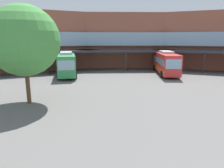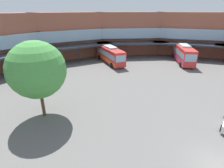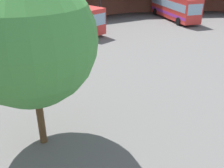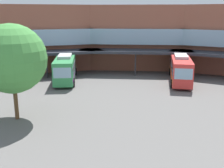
# 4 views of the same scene
# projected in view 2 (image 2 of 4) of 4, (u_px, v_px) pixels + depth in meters

# --- Properties ---
(ground_plane) EXTENTS (128.87, 128.87, 0.00)m
(ground_plane) POSITION_uv_depth(u_px,v_px,m) (219.00, 168.00, 13.81)
(ground_plane) COLOR #605E5B
(station_building) EXTENTS (86.58, 46.74, 10.57)m
(station_building) POSITION_uv_depth(u_px,v_px,m) (66.00, 49.00, 29.03)
(station_building) COLOR #93543F
(station_building) RESTS_ON ground
(bus_0) EXTENTS (3.04, 10.17, 3.70)m
(bus_0) POSITION_uv_depth(u_px,v_px,m) (34.00, 66.00, 32.14)
(bus_0) COLOR #338C4C
(bus_0) RESTS_ON ground
(bus_1) EXTENTS (9.59, 9.38, 4.01)m
(bus_1) POSITION_uv_depth(u_px,v_px,m) (183.00, 54.00, 40.11)
(bus_1) COLOR red
(bus_1) RESTS_ON ground
(bus_4) EXTENTS (5.44, 11.21, 3.75)m
(bus_4) POSITION_uv_depth(u_px,v_px,m) (110.00, 54.00, 39.92)
(bus_4) COLOR red
(bus_4) RESTS_ON ground
(plaza_tree) EXTENTS (6.03, 6.03, 8.52)m
(plaza_tree) POSITION_uv_depth(u_px,v_px,m) (37.00, 70.00, 18.46)
(plaza_tree) COLOR brown
(plaza_tree) RESTS_ON ground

